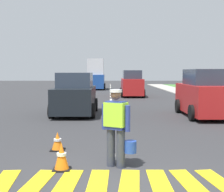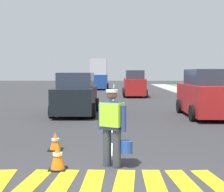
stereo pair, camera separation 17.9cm
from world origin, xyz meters
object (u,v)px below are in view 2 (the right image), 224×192
(road_worker, at_px, (113,124))
(traffic_cone_far, at_px, (55,141))
(traffic_cone_near, at_px, (58,156))
(delivery_truck, at_px, (99,76))
(car_outgoing_far, at_px, (134,84))
(car_oncoming_lead, at_px, (76,95))
(car_parked_curbside, at_px, (206,95))

(road_worker, bearing_deg, traffic_cone_far, 136.33)
(traffic_cone_near, bearing_deg, delivery_truck, 91.21)
(road_worker, height_order, traffic_cone_far, road_worker)
(road_worker, height_order, car_outgoing_far, car_outgoing_far)
(road_worker, relative_size, delivery_truck, 0.36)
(traffic_cone_far, bearing_deg, car_oncoming_lead, 92.53)
(car_oncoming_lead, bearing_deg, road_worker, -77.83)
(traffic_cone_near, height_order, car_parked_curbside, car_parked_curbside)
(road_worker, relative_size, car_outgoing_far, 0.41)
(traffic_cone_far, height_order, delivery_truck, delivery_truck)
(traffic_cone_far, height_order, car_oncoming_lead, car_oncoming_lead)
(traffic_cone_near, relative_size, traffic_cone_far, 1.21)
(car_parked_curbside, bearing_deg, traffic_cone_far, -132.50)
(traffic_cone_near, bearing_deg, traffic_cone_far, 102.22)
(road_worker, height_order, traffic_cone_near, road_worker)
(car_outgoing_far, bearing_deg, car_parked_curbside, -78.15)
(road_worker, bearing_deg, delivery_truck, 93.40)
(traffic_cone_far, xyz_separation_m, car_parked_curbside, (5.72, 6.24, 0.77))
(traffic_cone_far, bearing_deg, traffic_cone_near, -77.78)
(delivery_truck, relative_size, car_outgoing_far, 1.12)
(traffic_cone_near, height_order, delivery_truck, delivery_truck)
(traffic_cone_far, xyz_separation_m, delivery_truck, (-0.28, 28.82, 1.37))
(traffic_cone_far, bearing_deg, car_parked_curbside, 47.50)
(traffic_cone_near, xyz_separation_m, car_outgoing_far, (2.84, 19.90, 0.72))
(road_worker, xyz_separation_m, car_parked_curbside, (4.20, 7.69, 0.08))
(car_outgoing_far, bearing_deg, delivery_truck, 108.21)
(car_parked_curbside, bearing_deg, car_oncoming_lead, 172.49)
(traffic_cone_near, bearing_deg, road_worker, 10.68)
(road_worker, bearing_deg, car_parked_curbside, 61.36)
(delivery_truck, bearing_deg, road_worker, -86.60)
(road_worker, height_order, car_oncoming_lead, car_oncoming_lead)
(delivery_truck, bearing_deg, car_outgoing_far, -71.79)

